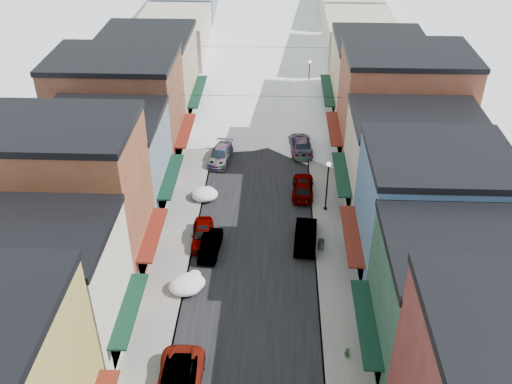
# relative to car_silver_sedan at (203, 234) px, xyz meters

# --- Properties ---
(road) EXTENTS (10.00, 160.00, 0.01)m
(road) POSITION_rel_car_silver_sedan_xyz_m (4.30, 36.17, -0.75)
(road) COLOR black
(road) RESTS_ON ground
(sidewalk_left) EXTENTS (3.20, 160.00, 0.15)m
(sidewalk_left) POSITION_rel_car_silver_sedan_xyz_m (-2.30, 36.17, -0.68)
(sidewalk_left) COLOR gray
(sidewalk_left) RESTS_ON ground
(sidewalk_right) EXTENTS (3.20, 160.00, 0.15)m
(sidewalk_right) POSITION_rel_car_silver_sedan_xyz_m (10.90, 36.17, -0.68)
(sidewalk_right) COLOR gray
(sidewalk_right) RESTS_ON ground
(curb_left) EXTENTS (0.10, 160.00, 0.15)m
(curb_left) POSITION_rel_car_silver_sedan_xyz_m (-0.75, 36.17, -0.68)
(curb_left) COLOR slate
(curb_left) RESTS_ON ground
(curb_right) EXTENTS (0.10, 160.00, 0.15)m
(curb_right) POSITION_rel_car_silver_sedan_xyz_m (9.35, 36.17, -0.68)
(curb_right) COLOR slate
(curb_right) RESTS_ON ground
(bldg_l_cream) EXTENTS (11.30, 8.20, 9.50)m
(bldg_l_cream) POSITION_rel_car_silver_sedan_xyz_m (-8.89, -11.33, 4.00)
(bldg_l_cream) COLOR beige
(bldg_l_cream) RESTS_ON ground
(bldg_l_brick_near) EXTENTS (12.30, 8.20, 12.50)m
(bldg_l_brick_near) POSITION_rel_car_silver_sedan_xyz_m (-9.39, -3.33, 5.50)
(bldg_l_brick_near) COLOR brown
(bldg_l_brick_near) RESTS_ON ground
(bldg_l_grayblue) EXTENTS (11.30, 9.20, 9.00)m
(bldg_l_grayblue) POSITION_rel_car_silver_sedan_xyz_m (-8.89, 5.17, 3.75)
(bldg_l_grayblue) COLOR slate
(bldg_l_grayblue) RESTS_ON ground
(bldg_l_brick_far) EXTENTS (13.30, 9.20, 11.00)m
(bldg_l_brick_far) POSITION_rel_car_silver_sedan_xyz_m (-9.89, 14.17, 4.75)
(bldg_l_brick_far) COLOR brown
(bldg_l_brick_far) RESTS_ON ground
(bldg_l_tan) EXTENTS (11.30, 11.20, 10.00)m
(bldg_l_tan) POSITION_rel_car_silver_sedan_xyz_m (-8.89, 24.17, 4.25)
(bldg_l_tan) COLOR tan
(bldg_l_tan) RESTS_ON ground
(bldg_r_green) EXTENTS (11.30, 9.20, 9.50)m
(bldg_r_green) POSITION_rel_car_silver_sedan_xyz_m (17.49, -11.83, 4.00)
(bldg_r_green) COLOR #1F4132
(bldg_r_green) RESTS_ON ground
(bldg_r_blue) EXTENTS (11.30, 9.20, 10.50)m
(bldg_r_blue) POSITION_rel_car_silver_sedan_xyz_m (17.49, -2.83, 4.50)
(bldg_r_blue) COLOR #3C6189
(bldg_r_blue) RESTS_ON ground
(bldg_r_cream) EXTENTS (12.30, 9.20, 9.00)m
(bldg_r_cream) POSITION_rel_car_silver_sedan_xyz_m (17.99, 6.17, 3.75)
(bldg_r_cream) COLOR #BCB197
(bldg_r_cream) RESTS_ON ground
(bldg_r_brick_far) EXTENTS (13.30, 9.20, 11.50)m
(bldg_r_brick_far) POSITION_rel_car_silver_sedan_xyz_m (18.49, 15.17, 5.00)
(bldg_r_brick_far) COLOR brown
(bldg_r_brick_far) RESTS_ON ground
(bldg_r_tan) EXTENTS (11.30, 11.20, 9.50)m
(bldg_r_tan) POSITION_rel_car_silver_sedan_xyz_m (17.49, 25.17, 4.00)
(bldg_r_tan) COLOR tan
(bldg_r_tan) RESTS_ON ground
(distant_blocks) EXTENTS (34.00, 55.00, 8.00)m
(distant_blocks) POSITION_rel_car_silver_sedan_xyz_m (4.30, 59.17, 3.24)
(distant_blocks) COLOR gray
(distant_blocks) RESTS_ON ground
(overhead_cables) EXTENTS (16.40, 15.04, 0.04)m
(overhead_cables) POSITION_rel_car_silver_sedan_xyz_m (4.30, 23.67, 5.44)
(overhead_cables) COLOR black
(overhead_cables) RESTS_ON ground
(car_silver_sedan) EXTENTS (2.05, 4.54, 1.51)m
(car_silver_sedan) POSITION_rel_car_silver_sedan_xyz_m (0.00, 0.00, 0.00)
(car_silver_sedan) COLOR #929699
(car_silver_sedan) RESTS_ON ground
(car_dark_hatch) EXTENTS (1.75, 4.23, 1.36)m
(car_dark_hatch) POSITION_rel_car_silver_sedan_xyz_m (0.80, -1.35, -0.08)
(car_dark_hatch) COLOR black
(car_dark_hatch) RESTS_ON ground
(car_silver_wagon) EXTENTS (2.64, 5.17, 1.44)m
(car_silver_wagon) POSITION_rel_car_silver_sedan_xyz_m (0.25, 13.58, -0.04)
(car_silver_wagon) COLOR #AFB3B8
(car_silver_wagon) RESTS_ON ground
(car_green_sedan) EXTENTS (2.13, 5.17, 1.66)m
(car_green_sedan) POSITION_rel_car_silver_sedan_xyz_m (8.60, 0.10, 0.08)
(car_green_sedan) COLOR black
(car_green_sedan) RESTS_ON ground
(car_gray_suv) EXTENTS (2.20, 4.98, 1.67)m
(car_gray_suv) POSITION_rel_car_silver_sedan_xyz_m (8.60, 7.65, 0.08)
(car_gray_suv) COLOR #989BA0
(car_gray_suv) RESTS_ON ground
(car_black_sedan) EXTENTS (2.69, 5.69, 1.60)m
(car_black_sedan) POSITION_rel_car_silver_sedan_xyz_m (8.60, 16.07, 0.05)
(car_black_sedan) COLOR black
(car_black_sedan) RESTS_ON ground
(car_lane_silver) EXTENTS (2.13, 4.26, 1.39)m
(car_lane_silver) POSITION_rel_car_silver_sedan_xyz_m (3.70, 30.39, -0.06)
(car_lane_silver) COLOR gray
(car_lane_silver) RESTS_ON ground
(car_lane_white) EXTENTS (2.51, 5.34, 1.48)m
(car_lane_white) POSITION_rel_car_silver_sedan_xyz_m (6.50, 36.71, -0.02)
(car_lane_white) COLOR silver
(car_lane_white) RESTS_ON ground
(trash_can) EXTENTS (0.53, 0.53, 0.90)m
(trash_can) POSITION_rel_car_silver_sedan_xyz_m (9.84, -0.78, -0.15)
(trash_can) COLOR #5D6062
(trash_can) RESTS_ON sidewalk_right
(streetlamp_near) EXTENTS (0.41, 0.41, 4.92)m
(streetlamp_near) POSITION_rel_car_silver_sedan_xyz_m (10.57, 4.98, 2.50)
(streetlamp_near) COLOR black
(streetlamp_near) RESTS_ON sidewalk_right
(streetlamp_far) EXTENTS (0.37, 0.37, 4.41)m
(streetlamp_far) POSITION_rel_car_silver_sedan_xyz_m (10.00, 31.17, 2.18)
(streetlamp_far) COLOR black
(streetlamp_far) RESTS_ON sidewalk_right
(planter_far) EXTENTS (0.43, 0.43, 0.65)m
(planter_far) POSITION_rel_car_silver_sedan_xyz_m (10.91, -11.97, -0.28)
(planter_far) COLOR #2F5728
(planter_far) RESTS_ON sidewalk_right
(snow_pile_near) EXTENTS (2.52, 2.75, 1.07)m
(snow_pile_near) POSITION_rel_car_silver_sedan_xyz_m (-0.58, -5.97, -0.25)
(snow_pile_near) COLOR white
(snow_pile_near) RESTS_ON ground
(snow_pile_mid) EXTENTS (2.39, 2.67, 1.01)m
(snow_pile_mid) POSITION_rel_car_silver_sedan_xyz_m (-0.31, -5.57, -0.27)
(snow_pile_mid) COLOR white
(snow_pile_mid) RESTS_ON ground
(snow_pile_far) EXTENTS (2.54, 2.76, 1.07)m
(snow_pile_far) POSITION_rel_car_silver_sedan_xyz_m (-0.58, 6.49, -0.24)
(snow_pile_far) COLOR white
(snow_pile_far) RESTS_ON ground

